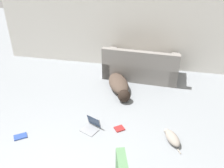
{
  "coord_description": "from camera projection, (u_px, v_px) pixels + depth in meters",
  "views": [
    {
      "loc": [
        1.16,
        -1.74,
        3.26
      ],
      "look_at": [
        0.31,
        2.54,
        0.64
      ],
      "focal_mm": 40.0,
      "sensor_mm": 36.0,
      "label": 1
    }
  ],
  "objects": [
    {
      "name": "book_blue",
      "position": [
        20.0,
        136.0,
        4.67
      ],
      "size": [
        0.28,
        0.26,
        0.02
      ],
      "rotation": [
        0.0,
        0.0,
        0.61
      ],
      "color": "#28428E",
      "rests_on": "ground_plane"
    },
    {
      "name": "book_red",
      "position": [
        119.0,
        129.0,
        4.86
      ],
      "size": [
        0.24,
        0.23,
        0.02
      ],
      "rotation": [
        0.0,
        0.0,
        0.64
      ],
      "color": "maroon",
      "rests_on": "ground_plane"
    },
    {
      "name": "wall_back",
      "position": [
        117.0,
        18.0,
        6.59
      ],
      "size": [
        6.52,
        0.06,
        2.72
      ],
      "color": "silver",
      "rests_on": "ground_plane"
    },
    {
      "name": "cat",
      "position": [
        172.0,
        138.0,
        4.54
      ],
      "size": [
        0.37,
        0.58,
        0.16
      ],
      "rotation": [
        0.0,
        0.0,
        2.04
      ],
      "color": "gray",
      "rests_on": "ground_plane"
    },
    {
      "name": "laptop_open",
      "position": [
        92.0,
        125.0,
        4.85
      ],
      "size": [
        0.4,
        0.4,
        0.26
      ],
      "rotation": [
        0.0,
        0.0,
        -0.42
      ],
      "color": "gray",
      "rests_on": "ground_plane"
    },
    {
      "name": "couch",
      "position": [
        141.0,
        67.0,
        6.53
      ],
      "size": [
        1.94,
        0.95,
        0.86
      ],
      "rotation": [
        0.0,
        0.0,
        3.09
      ],
      "color": "gray",
      "rests_on": "ground_plane"
    },
    {
      "name": "dog",
      "position": [
        119.0,
        85.0,
        6.0
      ],
      "size": [
        0.8,
        1.36,
        0.3
      ],
      "rotation": [
        0.0,
        0.0,
        5.12
      ],
      "color": "#4C3D33",
      "rests_on": "ground_plane"
    }
  ]
}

